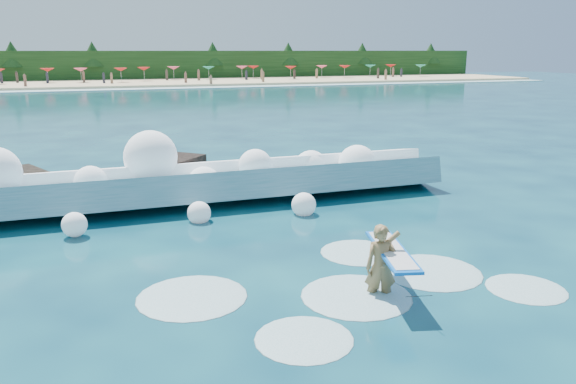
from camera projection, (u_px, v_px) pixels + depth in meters
The scene contains 11 objects.
ground at pixel (258, 262), 13.92m from camera, with size 200.00×200.00×0.00m, color #07293F.
beach at pixel (112, 83), 85.13m from camera, with size 140.00×20.00×0.40m, color tan.
wet_band at pixel (115, 89), 75.12m from camera, with size 140.00×5.00×0.08m, color silver.
treeline at pixel (108, 66), 93.70m from camera, with size 140.00×4.00×5.00m, color black.
breaking_wave at pixel (173, 187), 19.16m from camera, with size 19.33×2.95×1.67m.
rock_cluster at pixel (85, 187), 19.56m from camera, with size 8.61×3.43×1.49m.
surfer_with_board at pixel (383, 264), 11.96m from camera, with size 1.28×3.02×1.88m.
wave_spray at pixel (173, 170), 18.90m from camera, with size 14.83×4.45×2.60m.
surf_foam at pixel (350, 287), 12.49m from camera, with size 9.09×5.67×0.12m.
beach_umbrellas at pixel (111, 69), 86.78m from camera, with size 112.21×6.76×0.50m.
beachgoers at pixel (58, 79), 80.13m from camera, with size 109.21×13.13×1.92m.
Camera 1 is at (-3.67, -12.56, 5.12)m, focal length 35.00 mm.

